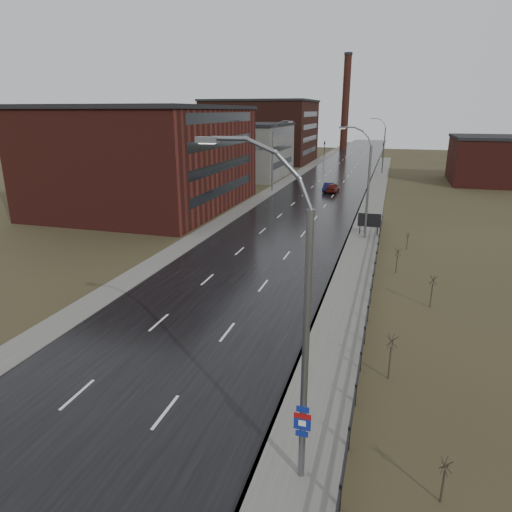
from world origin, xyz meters
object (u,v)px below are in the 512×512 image
Objects in this scene: billboard at (369,221)px; car_near at (328,188)px; car_far at (333,188)px; streetlight_main at (296,327)px.

billboard is 27.83m from car_near.
billboard is 27.25m from car_far.
billboard is at bearing 107.99° from car_far.
streetlight_main is 35.55m from billboard.
car_far reaches higher than car_near.
car_far is (-7.27, 26.25, -0.94)m from billboard.
streetlight_main is at bearing 98.67° from car_far.
billboard reaches higher than car_near.
car_far is (-6.64, 61.52, -5.31)m from streetlight_main.
car_near is at bearing 96.81° from streetlight_main.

